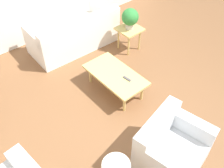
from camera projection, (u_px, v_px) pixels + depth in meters
The scene contains 7 objects.
ground_plane at pixel (134, 107), 4.63m from camera, with size 14.00×14.00×0.00m, color brown.
sofa at pixel (75, 35), 5.74m from camera, with size 0.94×1.94×0.81m.
armchair at pixel (170, 149), 3.65m from camera, with size 0.95×1.06×0.81m.
coffee_table at pixel (115, 76), 4.70m from camera, with size 1.17×0.63×0.40m.
side_table_plant at pixel (129, 32), 5.59m from camera, with size 0.49×0.49×0.52m.
potted_plant at pixel (130, 18), 5.36m from camera, with size 0.35×0.35×0.45m.
remote_control at pixel (127, 79), 4.57m from camera, with size 0.16×0.06×0.02m.
Camera 1 is at (-2.06, 2.28, 3.51)m, focal length 42.00 mm.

